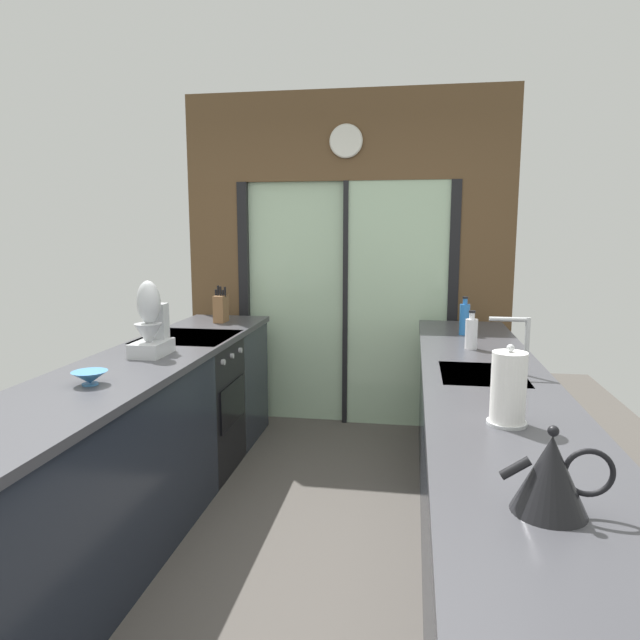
{
  "coord_description": "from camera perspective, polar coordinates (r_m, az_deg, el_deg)",
  "views": [
    {
      "loc": [
        0.54,
        -2.26,
        1.62
      ],
      "look_at": [
        0.01,
        1.0,
        1.09
      ],
      "focal_mm": 32.09,
      "sensor_mm": 36.0,
      "label": 1
    }
  ],
  "objects": [
    {
      "name": "paper_towel_roll",
      "position": [
        2.17,
        18.27,
        -6.54
      ],
      "size": [
        0.14,
        0.14,
        0.3
      ],
      "color": "#B7BABC",
      "rests_on": "right_counter_run"
    },
    {
      "name": "left_counter_run",
      "position": [
        3.02,
        -20.97,
        -13.99
      ],
      "size": [
        0.62,
        3.8,
        0.92
      ],
      "color": "#1E232D",
      "rests_on": "ground_plane"
    },
    {
      "name": "right_counter_run",
      "position": [
        2.83,
        16.48,
        -15.42
      ],
      "size": [
        0.62,
        3.8,
        0.92
      ],
      "color": "#1E232D",
      "rests_on": "ground_plane"
    },
    {
      "name": "oven_range",
      "position": [
        3.97,
        -12.77,
        -8.22
      ],
      "size": [
        0.6,
        0.6,
        0.92
      ],
      "color": "black",
      "rests_on": "ground_plane"
    },
    {
      "name": "back_wall_unit",
      "position": [
        4.69,
        2.63,
        7.87
      ],
      "size": [
        2.64,
        0.12,
        2.7
      ],
      "color": "brown",
      "rests_on": "ground_plane"
    },
    {
      "name": "knife_block",
      "position": [
        4.4,
        -9.86,
        1.17
      ],
      "size": [
        0.09,
        0.14,
        0.28
      ],
      "color": "brown",
      "rests_on": "left_counter_run"
    },
    {
      "name": "soap_bottle_near",
      "position": [
        3.47,
        14.85,
        -1.25
      ],
      "size": [
        0.07,
        0.07,
        0.23
      ],
      "color": "silver",
      "rests_on": "right_counter_run"
    },
    {
      "name": "ground_plane",
      "position": [
        3.33,
        -1.4,
        -20.2
      ],
      "size": [
        5.04,
        7.6,
        0.02
      ],
      "primitive_type": "cube",
      "color": "#4C4742"
    },
    {
      "name": "stand_mixer",
      "position": [
        3.31,
        -16.51,
        -0.65
      ],
      "size": [
        0.17,
        0.27,
        0.42
      ],
      "color": "#B7BABC",
      "rests_on": "left_counter_run"
    },
    {
      "name": "sink_faucet",
      "position": [
        2.9,
        19.36,
        -1.62
      ],
      "size": [
        0.19,
        0.02,
        0.28
      ],
      "color": "#B7BABC",
      "rests_on": "right_counter_run"
    },
    {
      "name": "soap_bottle_far",
      "position": [
        3.93,
        14.22,
        0.15
      ],
      "size": [
        0.07,
        0.07,
        0.26
      ],
      "color": "#286BB7",
      "rests_on": "right_counter_run"
    },
    {
      "name": "kettle",
      "position": [
        1.57,
        22.08,
        -14.04
      ],
      "size": [
        0.27,
        0.19,
        0.22
      ],
      "color": "black",
      "rests_on": "right_counter_run"
    },
    {
      "name": "mixing_bowl_far",
      "position": [
        2.8,
        -21.97,
        -5.33
      ],
      "size": [
        0.16,
        0.16,
        0.06
      ],
      "color": "teal",
      "rests_on": "left_counter_run"
    }
  ]
}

